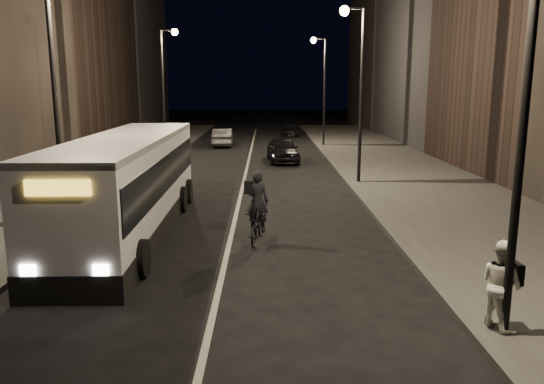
{
  "coord_description": "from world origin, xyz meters",
  "views": [
    {
      "loc": [
        1.13,
        -13.2,
        4.74
      ],
      "look_at": [
        1.31,
        2.82,
        1.5
      ],
      "focal_mm": 35.0,
      "sensor_mm": 36.0,
      "label": 1
    }
  ],
  "objects_px": {
    "cyclist_on_bicycle": "(257,219)",
    "car_near": "(283,150)",
    "city_bus": "(129,181)",
    "pedestrian_woman": "(501,284)",
    "streetlight_left_near": "(61,65)",
    "streetlight_left_far": "(166,75)",
    "car_far": "(291,129)",
    "streetlight_right_near": "(515,48)",
    "car_mid": "(223,137)",
    "streetlight_right_mid": "(356,71)",
    "streetlight_right_far": "(321,77)"
  },
  "relations": [
    {
      "from": "streetlight_right_near",
      "to": "car_far",
      "type": "bearing_deg",
      "value": 92.57
    },
    {
      "from": "streetlight_left_near",
      "to": "streetlight_left_far",
      "type": "xyz_separation_m",
      "value": [
        0.0,
        18.0,
        0.0
      ]
    },
    {
      "from": "streetlight_right_near",
      "to": "car_mid",
      "type": "relative_size",
      "value": 1.91
    },
    {
      "from": "car_mid",
      "to": "pedestrian_woman",
      "type": "bearing_deg",
      "value": 102.11
    },
    {
      "from": "cyclist_on_bicycle",
      "to": "pedestrian_woman",
      "type": "relative_size",
      "value": 1.3
    },
    {
      "from": "pedestrian_woman",
      "to": "car_far",
      "type": "height_order",
      "value": "pedestrian_woman"
    },
    {
      "from": "car_near",
      "to": "cyclist_on_bicycle",
      "type": "bearing_deg",
      "value": -98.59
    },
    {
      "from": "streetlight_right_mid",
      "to": "car_near",
      "type": "relative_size",
      "value": 1.81
    },
    {
      "from": "car_near",
      "to": "car_far",
      "type": "relative_size",
      "value": 1.09
    },
    {
      "from": "streetlight_left_far",
      "to": "car_near",
      "type": "distance_m",
      "value": 9.05
    },
    {
      "from": "city_bus",
      "to": "car_near",
      "type": "distance_m",
      "value": 17.21
    },
    {
      "from": "city_bus",
      "to": "car_mid",
      "type": "relative_size",
      "value": 2.77
    },
    {
      "from": "car_near",
      "to": "streetlight_left_far",
      "type": "bearing_deg",
      "value": 159.72
    },
    {
      "from": "streetlight_left_near",
      "to": "cyclist_on_bicycle",
      "type": "relative_size",
      "value": 3.61
    },
    {
      "from": "streetlight_right_mid",
      "to": "car_far",
      "type": "height_order",
      "value": "streetlight_right_mid"
    },
    {
      "from": "streetlight_left_near",
      "to": "streetlight_left_far",
      "type": "distance_m",
      "value": 18.0
    },
    {
      "from": "car_far",
      "to": "car_near",
      "type": "bearing_deg",
      "value": -93.29
    },
    {
      "from": "streetlight_right_near",
      "to": "city_bus",
      "type": "distance_m",
      "value": 12.02
    },
    {
      "from": "streetlight_right_mid",
      "to": "car_far",
      "type": "bearing_deg",
      "value": 94.2
    },
    {
      "from": "streetlight_right_near",
      "to": "streetlight_right_far",
      "type": "xyz_separation_m",
      "value": [
        0.0,
        32.0,
        0.0
      ]
    },
    {
      "from": "city_bus",
      "to": "cyclist_on_bicycle",
      "type": "xyz_separation_m",
      "value": [
        4.14,
        -1.11,
        -0.97
      ]
    },
    {
      "from": "city_bus",
      "to": "streetlight_left_far",
      "type": "bearing_deg",
      "value": 95.74
    },
    {
      "from": "cyclist_on_bicycle",
      "to": "car_near",
      "type": "distance_m",
      "value": 17.46
    },
    {
      "from": "streetlight_right_mid",
      "to": "streetlight_left_near",
      "type": "relative_size",
      "value": 1.0
    },
    {
      "from": "city_bus",
      "to": "car_near",
      "type": "xyz_separation_m",
      "value": [
        5.45,
        16.3,
        -0.95
      ]
    },
    {
      "from": "streetlight_left_far",
      "to": "cyclist_on_bicycle",
      "type": "distance_m",
      "value": 21.03
    },
    {
      "from": "streetlight_left_far",
      "to": "car_far",
      "type": "relative_size",
      "value": 1.96
    },
    {
      "from": "pedestrian_woman",
      "to": "car_far",
      "type": "relative_size",
      "value": 0.42
    },
    {
      "from": "streetlight_left_near",
      "to": "streetlight_right_far",
      "type": "bearing_deg",
      "value": 66.04
    },
    {
      "from": "city_bus",
      "to": "pedestrian_woman",
      "type": "bearing_deg",
      "value": -39.92
    },
    {
      "from": "car_near",
      "to": "car_mid",
      "type": "distance_m",
      "value": 9.81
    },
    {
      "from": "streetlight_right_mid",
      "to": "cyclist_on_bicycle",
      "type": "bearing_deg",
      "value": -115.08
    },
    {
      "from": "city_bus",
      "to": "pedestrian_woman",
      "type": "xyz_separation_m",
      "value": [
        8.89,
        -7.28,
        -0.69
      ]
    },
    {
      "from": "streetlight_right_far",
      "to": "streetlight_left_far",
      "type": "bearing_deg",
      "value": -150.64
    },
    {
      "from": "streetlight_left_near",
      "to": "car_far",
      "type": "distance_m",
      "value": 34.71
    },
    {
      "from": "cyclist_on_bicycle",
      "to": "car_far",
      "type": "height_order",
      "value": "cyclist_on_bicycle"
    },
    {
      "from": "streetlight_left_near",
      "to": "pedestrian_woman",
      "type": "xyz_separation_m",
      "value": [
        10.93,
        -7.73,
        -4.33
      ]
    },
    {
      "from": "streetlight_right_mid",
      "to": "streetlight_left_far",
      "type": "height_order",
      "value": "same"
    },
    {
      "from": "car_near",
      "to": "car_mid",
      "type": "xyz_separation_m",
      "value": [
        -4.46,
        8.74,
        -0.07
      ]
    },
    {
      "from": "streetlight_right_far",
      "to": "city_bus",
      "type": "height_order",
      "value": "streetlight_right_far"
    },
    {
      "from": "streetlight_left_far",
      "to": "cyclist_on_bicycle",
      "type": "height_order",
      "value": "streetlight_left_far"
    },
    {
      "from": "streetlight_right_near",
      "to": "car_mid",
      "type": "height_order",
      "value": "streetlight_right_near"
    },
    {
      "from": "streetlight_left_near",
      "to": "streetlight_left_far",
      "type": "height_order",
      "value": "same"
    },
    {
      "from": "car_near",
      "to": "city_bus",
      "type": "bearing_deg",
      "value": -112.79
    },
    {
      "from": "streetlight_right_mid",
      "to": "city_bus",
      "type": "height_order",
      "value": "streetlight_right_mid"
    },
    {
      "from": "pedestrian_woman",
      "to": "city_bus",
      "type": "bearing_deg",
      "value": 30.71
    },
    {
      "from": "pedestrian_woman",
      "to": "car_near",
      "type": "xyz_separation_m",
      "value": [
        -3.43,
        23.58,
        -0.26
      ]
    },
    {
      "from": "streetlight_left_near",
      "to": "city_bus",
      "type": "height_order",
      "value": "streetlight_left_near"
    },
    {
      "from": "streetlight_right_far",
      "to": "car_mid",
      "type": "height_order",
      "value": "streetlight_right_far"
    },
    {
      "from": "streetlight_right_mid",
      "to": "car_far",
      "type": "distance_m",
      "value": 25.75
    }
  ]
}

